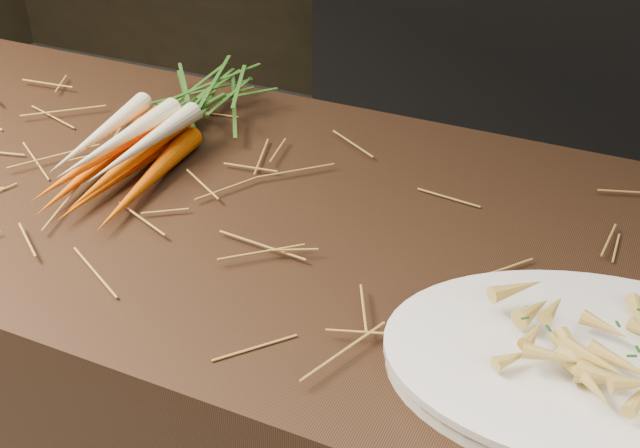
{
  "coord_description": "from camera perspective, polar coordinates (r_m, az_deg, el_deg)",
  "views": [
    {
      "loc": [
        0.54,
        -0.52,
        1.48
      ],
      "look_at": [
        0.2,
        0.21,
        0.96
      ],
      "focal_mm": 45.0,
      "sensor_mm": 36.0,
      "label": 1
    }
  ],
  "objects": [
    {
      "name": "main_counter",
      "position": [
        1.42,
        -6.05,
        -13.68
      ],
      "size": [
        2.4,
        0.7,
        0.9
      ],
      "primitive_type": "cube",
      "color": "black",
      "rests_on": "ground"
    },
    {
      "name": "back_counter",
      "position": [
        2.91,
        18.64,
        9.94
      ],
      "size": [
        1.82,
        0.62,
        0.84
      ],
      "color": "black",
      "rests_on": "ground"
    },
    {
      "name": "straw_bedding",
      "position": [
        1.13,
        -7.39,
        2.53
      ],
      "size": [
        1.4,
        0.6,
        0.02
      ],
      "primitive_type": null,
      "color": "olive",
      "rests_on": "main_counter"
    },
    {
      "name": "root_veg_bunch",
      "position": [
        1.26,
        -10.35,
        7.6
      ],
      "size": [
        0.18,
        0.51,
        0.09
      ],
      "rotation": [
        0.0,
        0.0,
        0.02
      ],
      "color": "#D35502",
      "rests_on": "main_counter"
    },
    {
      "name": "serving_platter",
      "position": [
        0.87,
        19.21,
        -9.83
      ],
      "size": [
        0.49,
        0.38,
        0.02
      ],
      "primitive_type": null,
      "rotation": [
        0.0,
        0.0,
        0.24
      ],
      "color": "white",
      "rests_on": "main_counter"
    },
    {
      "name": "roasted_veg_heap",
      "position": [
        0.85,
        19.64,
        -8.05
      ],
      "size": [
        0.24,
        0.2,
        0.05
      ],
      "primitive_type": null,
      "rotation": [
        0.0,
        0.0,
        0.24
      ],
      "color": "olive",
      "rests_on": "serving_platter"
    }
  ]
}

